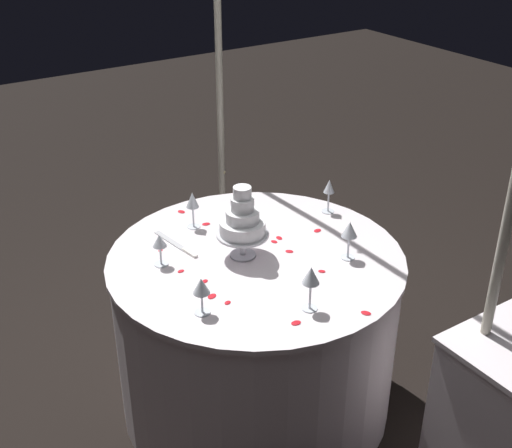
{
  "coord_description": "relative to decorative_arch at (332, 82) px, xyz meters",
  "views": [
    {
      "loc": [
        2.02,
        -1.32,
        2.23
      ],
      "look_at": [
        0.0,
        0.0,
        0.94
      ],
      "focal_mm": 46.75,
      "sensor_mm": 36.0,
      "label": 1
    }
  ],
  "objects": [
    {
      "name": "rose_petal_4",
      "position": [
        0.47,
        -0.5,
        -0.69
      ],
      "size": [
        0.03,
        0.04,
        0.0
      ],
      "primitive_type": "ellipsoid",
      "rotation": [
        0.0,
        0.0,
        1.51
      ],
      "color": "red",
      "rests_on": "main_table"
    },
    {
      "name": "side_table",
      "position": [
        1.05,
        0.06,
        -1.08
      ],
      "size": [
        0.46,
        0.46,
        0.81
      ],
      "color": "white",
      "rests_on": "ground"
    },
    {
      "name": "wine_glass_2",
      "position": [
        0.23,
        -0.75,
        -0.58
      ],
      "size": [
        0.06,
        0.06,
        0.15
      ],
      "color": "silver",
      "rests_on": "main_table"
    },
    {
      "name": "wine_glass_1",
      "position": [
        -0.37,
        -0.46,
        -0.57
      ],
      "size": [
        0.06,
        0.06,
        0.17
      ],
      "color": "silver",
      "rests_on": "main_table"
    },
    {
      "name": "rose_petal_14",
      "position": [
        0.23,
        -0.64,
        -0.69
      ],
      "size": [
        0.03,
        0.03,
        0.0
      ],
      "primitive_type": "ellipsoid",
      "rotation": [
        0.0,
        0.0,
        5.1
      ],
      "color": "red",
      "rests_on": "main_table"
    },
    {
      "name": "rose_petal_11",
      "position": [
        0.05,
        -0.64,
        -0.69
      ],
      "size": [
        0.03,
        0.04,
        0.0
      ],
      "primitive_type": "ellipsoid",
      "rotation": [
        0.0,
        0.0,
        5.15
      ],
      "color": "red",
      "rests_on": "main_table"
    },
    {
      "name": "rose_petal_10",
      "position": [
        0.05,
        -0.22,
        -0.69
      ],
      "size": [
        0.04,
        0.04,
        0.0
      ],
      "primitive_type": "ellipsoid",
      "rotation": [
        0.0,
        0.0,
        0.76
      ],
      "color": "red",
      "rests_on": "main_table"
    },
    {
      "name": "decorative_arch",
      "position": [
        0.0,
        0.0,
        0.0
      ],
      "size": [
        1.86,
        0.06,
        2.33
      ],
      "color": "#B7B29E",
      "rests_on": "ground"
    },
    {
      "name": "wine_glass_0",
      "position": [
        0.22,
        -0.05,
        -0.56
      ],
      "size": [
        0.07,
        0.07,
        0.17
      ],
      "color": "silver",
      "rests_on": "main_table"
    },
    {
      "name": "rose_petal_7",
      "position": [
        0.25,
        -0.21,
        -0.69
      ],
      "size": [
        0.04,
        0.04,
        0.0
      ],
      "primitive_type": "ellipsoid",
      "rotation": [
        0.0,
        0.0,
        3.91
      ],
      "color": "red",
      "rests_on": "main_table"
    },
    {
      "name": "ground_plane",
      "position": [
        -0.0,
        -0.36,
        -1.48
      ],
      "size": [
        12.0,
        12.0,
        0.0
      ],
      "primitive_type": "plane",
      "color": "black"
    },
    {
      "name": "rose_petal_9",
      "position": [
        -0.06,
        -0.23,
        -0.69
      ],
      "size": [
        0.04,
        0.03,
        0.0
      ],
      "primitive_type": "ellipsoid",
      "rotation": [
        0.0,
        0.0,
        3.47
      ],
      "color": "red",
      "rests_on": "main_table"
    },
    {
      "name": "rose_petal_3",
      "position": [
        -0.26,
        -0.68,
        -0.69
      ],
      "size": [
        0.03,
        0.03,
        0.0
      ],
      "primitive_type": "ellipsoid",
      "rotation": [
        0.0,
        0.0,
        2.31
      ],
      "color": "red",
      "rests_on": "main_table"
    },
    {
      "name": "wine_glass_3",
      "position": [
        -0.16,
        -0.73,
        -0.59
      ],
      "size": [
        0.06,
        0.06,
        0.14
      ],
      "color": "silver",
      "rests_on": "main_table"
    },
    {
      "name": "rose_petal_5",
      "position": [
        -0.54,
        -0.44,
        -0.69
      ],
      "size": [
        0.05,
        0.04,
        0.0
      ],
      "primitive_type": "ellipsoid",
      "rotation": [
        0.0,
        0.0,
        3.49
      ],
      "color": "red",
      "rests_on": "main_table"
    },
    {
      "name": "wine_glass_4",
      "position": [
        -0.16,
        0.15,
        -0.57
      ],
      "size": [
        0.06,
        0.06,
        0.17
      ],
      "color": "silver",
      "rests_on": "main_table"
    },
    {
      "name": "rose_petal_1",
      "position": [
        -0.03,
        -0.01,
        -0.69
      ],
      "size": [
        0.03,
        0.04,
        0.0
      ],
      "primitive_type": "ellipsoid",
      "rotation": [
        0.0,
        0.0,
        1.77
      ],
      "color": "red",
      "rests_on": "main_table"
    },
    {
      "name": "tiered_cake",
      "position": [
        -0.03,
        -0.41,
        -0.53
      ],
      "size": [
        0.22,
        0.22,
        0.32
      ],
      "color": "silver",
      "rests_on": "main_table"
    },
    {
      "name": "rose_petal_13",
      "position": [
        0.16,
        -0.67,
        -0.69
      ],
      "size": [
        0.04,
        0.05,
        0.0
      ],
      "primitive_type": "ellipsoid",
      "rotation": [
        0.0,
        0.0,
        1.99
      ],
      "color": "red",
      "rests_on": "main_table"
    },
    {
      "name": "rose_petal_8",
      "position": [
        -0.07,
        -0.69,
        -0.69
      ],
      "size": [
        0.02,
        0.03,
        0.0
      ],
      "primitive_type": "ellipsoid",
      "rotation": [
        0.0,
        0.0,
        4.83
      ],
      "color": "red",
      "rests_on": "main_table"
    },
    {
      "name": "rose_petal_12",
      "position": [
        -0.33,
        -0.23,
        -0.69
      ],
      "size": [
        0.03,
        0.02,
        0.0
      ],
      "primitive_type": "ellipsoid",
      "rotation": [
        0.0,
        0.0,
        6.25
      ],
      "color": "red",
      "rests_on": "main_table"
    },
    {
      "name": "rose_petal_6",
      "position": [
        -0.36,
        -0.4,
        -0.69
      ],
      "size": [
        0.03,
        0.04,
        0.0
      ],
      "primitive_type": "ellipsoid",
      "rotation": [
        0.0,
        0.0,
        4.49
      ],
      "color": "red",
      "rests_on": "main_table"
    },
    {
      "name": "rose_petal_0",
      "position": [
        0.56,
        -0.25,
        -0.69
      ],
      "size": [
        0.05,
        0.04,
        0.0
      ],
      "primitive_type": "ellipsoid",
      "rotation": [
        0.0,
        0.0,
        0.57
      ],
      "color": "red",
      "rests_on": "main_table"
    },
    {
      "name": "main_table",
      "position": [
        -0.0,
        -0.36,
        -1.09
      ],
      "size": [
        1.26,
        1.26,
        0.79
      ],
      "color": "white",
      "rests_on": "ground"
    },
    {
      "name": "wine_glass_5",
      "position": [
        0.43,
        -0.41,
        -0.55
      ],
      "size": [
        0.07,
        0.07,
        0.18
      ],
      "color": "silver",
      "rests_on": "main_table"
    },
    {
      "name": "cake_knife",
      "position": [
        -0.25,
        -0.6,
        -0.69
      ],
      "size": [
        0.3,
        0.06,
        0.01
      ],
      "color": "silver",
      "rests_on": "main_table"
    },
    {
      "name": "rose_petal_2",
      "position": [
        -0.07,
        -0.19,
        -0.69
      ],
      "size": [
        0.04,
        0.03,
        0.0
      ],
      "primitive_type": "ellipsoid",
      "rotation": [
        0.0,
        0.0,
        6.21
      ],
      "color": "red",
      "rests_on": "main_table"
    }
  ]
}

